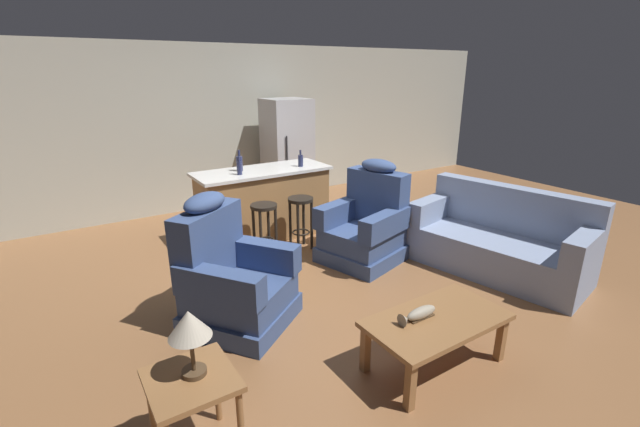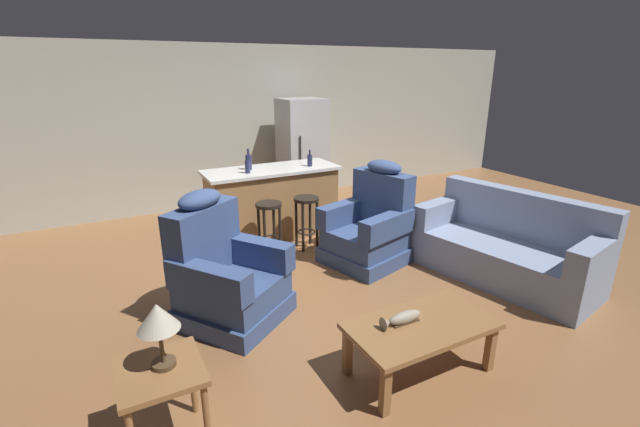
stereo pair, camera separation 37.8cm
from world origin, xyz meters
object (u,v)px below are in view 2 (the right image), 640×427
at_px(fish_figurine, 402,319).
at_px(couch, 507,248).
at_px(table_lamp, 158,320).
at_px(end_table, 162,383).
at_px(bar_stool_right, 306,213).
at_px(coffee_table, 421,330).
at_px(bottle_tall_green, 310,160).
at_px(recliner_near_lamp, 225,276).
at_px(bottle_short_amber, 247,166).
at_px(kitchen_island, 273,202).
at_px(refrigerator, 302,152).
at_px(bottle_wine_dark, 249,162).
at_px(bar_stool_left, 269,219).
at_px(recliner_near_island, 370,227).

relative_size(fish_figurine, couch, 0.17).
xyz_separation_m(couch, table_lamp, (-3.67, -0.60, 0.53)).
xyz_separation_m(end_table, bar_stool_right, (2.11, 2.38, 0.01)).
relative_size(coffee_table, bottle_tall_green, 4.94).
xyz_separation_m(recliner_near_lamp, bottle_tall_green, (1.69, 1.64, 0.61)).
distance_m(couch, bottle_tall_green, 2.70).
bearing_deg(coffee_table, recliner_near_lamp, 126.86).
relative_size(table_lamp, bottle_tall_green, 1.84).
relative_size(table_lamp, bar_stool_right, 0.60).
bearing_deg(bottle_short_amber, kitchen_island, 17.44).
relative_size(kitchen_island, refrigerator, 1.02).
relative_size(coffee_table, recliner_near_lamp, 0.92).
distance_m(table_lamp, refrigerator, 5.10).
height_order(fish_figurine, bottle_wine_dark, bottle_wine_dark).
distance_m(bottle_short_amber, bottle_wine_dark, 0.21).
bearing_deg(recliner_near_lamp, end_table, -65.59).
relative_size(couch, refrigerator, 1.15).
relative_size(bar_stool_right, bottle_short_amber, 2.90).
xyz_separation_m(coffee_table, recliner_near_lamp, (-1.07, 1.43, 0.06)).
bearing_deg(refrigerator, fish_figurine, -106.27).
bearing_deg(bottle_wine_dark, bar_stool_right, -54.88).
bearing_deg(bottle_short_amber, bottle_tall_green, 0.09).
bearing_deg(bar_stool_right, end_table, -131.63).
relative_size(fish_figurine, bottle_short_amber, 1.45).
bearing_deg(bar_stool_left, coffee_table, -85.49).
bearing_deg(coffee_table, table_lamp, 173.62).
bearing_deg(recliner_near_island, kitchen_island, -77.84).
height_order(kitchen_island, bar_stool_left, kitchen_island).
bearing_deg(coffee_table, bar_stool_left, 94.51).
bearing_deg(end_table, couch, 9.44).
bearing_deg(recliner_near_lamp, bottle_wine_dark, 119.08).
height_order(bar_stool_right, bottle_short_amber, bottle_short_amber).
relative_size(end_table, refrigerator, 0.32).
relative_size(recliner_near_lamp, kitchen_island, 0.67).
xyz_separation_m(recliner_near_lamp, bottle_short_amber, (0.80, 1.64, 0.62)).
height_order(coffee_table, bottle_tall_green, bottle_tall_green).
distance_m(recliner_near_lamp, bottle_short_amber, 1.93).
bearing_deg(end_table, refrigerator, 55.12).
xyz_separation_m(coffee_table, table_lamp, (-1.78, 0.20, 0.50)).
bearing_deg(bottle_wine_dark, refrigerator, 40.52).
bearing_deg(bottle_tall_green, kitchen_island, 167.60).
relative_size(kitchen_island, bottle_short_amber, 7.67).
bearing_deg(table_lamp, end_table, -147.71).
bearing_deg(table_lamp, recliner_near_lamp, 60.21).
xyz_separation_m(coffee_table, end_table, (-1.81, 0.18, 0.10)).
relative_size(fish_figurine, recliner_near_lamp, 0.28).
xyz_separation_m(bottle_short_amber, bottle_wine_dark, (0.08, 0.19, 0.02)).
xyz_separation_m(table_lamp, refrigerator, (2.90, 4.19, 0.01)).
distance_m(end_table, bottle_tall_green, 3.82).
distance_m(recliner_near_lamp, end_table, 1.45).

